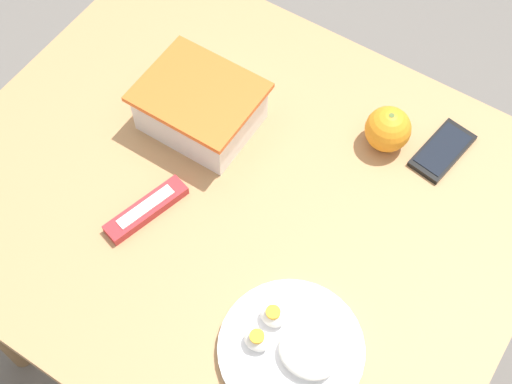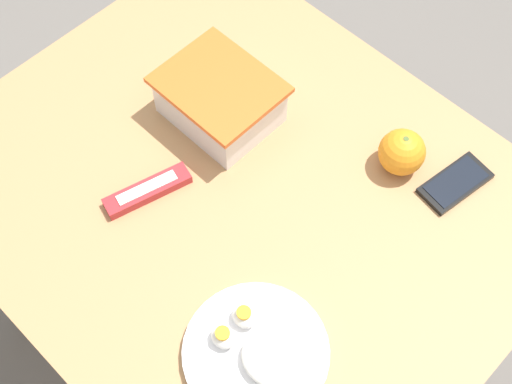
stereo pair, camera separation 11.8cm
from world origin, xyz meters
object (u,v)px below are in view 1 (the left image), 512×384
candy_bar (146,209)px  cell_phone (443,150)px  rice_plate (292,349)px  food_container (200,109)px  orange_fruit (388,129)px

candy_bar → cell_phone: 0.53m
rice_plate → cell_phone: 0.45m
candy_bar → food_container: bearing=98.3°
food_container → rice_plate: size_ratio=0.91×
food_container → cell_phone: 0.43m
orange_fruit → candy_bar: bearing=-128.0°
candy_bar → cell_phone: size_ratio=1.16×
rice_plate → candy_bar: size_ratio=1.41×
food_container → orange_fruit: food_container is taller
food_container → orange_fruit: bearing=25.4°
orange_fruit → rice_plate: size_ratio=0.37×
cell_phone → orange_fruit: bearing=-158.9°
orange_fruit → rice_plate: 0.42m
rice_plate → cell_phone: (0.03, 0.45, -0.01)m
food_container → cell_phone: bearing=24.4°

